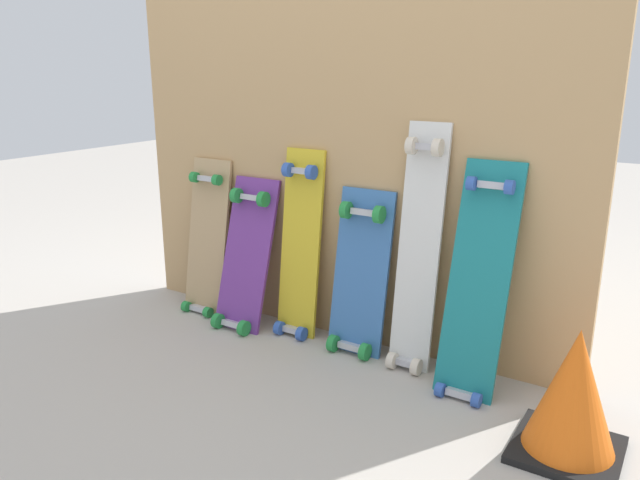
# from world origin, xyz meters

# --- Properties ---
(ground_plane) EXTENTS (12.00, 12.00, 0.00)m
(ground_plane) POSITION_xyz_m (0.00, 0.00, 0.00)
(ground_plane) COLOR #B2AAA0
(plywood_wall_panel) EXTENTS (2.04, 0.04, 1.84)m
(plywood_wall_panel) POSITION_xyz_m (0.00, 0.07, 0.92)
(plywood_wall_panel) COLOR tan
(plywood_wall_panel) RESTS_ON ground
(skateboard_natural) EXTENTS (0.22, 0.19, 0.78)m
(skateboard_natural) POSITION_xyz_m (-0.65, -0.03, 0.32)
(skateboard_natural) COLOR tan
(skateboard_natural) RESTS_ON ground
(skateboard_purple) EXTENTS (0.24, 0.27, 0.71)m
(skateboard_purple) POSITION_xyz_m (-0.39, -0.07, 0.29)
(skateboard_purple) COLOR #6B338C
(skateboard_purple) RESTS_ON ground
(skateboard_yellow) EXTENTS (0.19, 0.17, 0.86)m
(skateboard_yellow) POSITION_xyz_m (-0.14, -0.02, 0.36)
(skateboard_yellow) COLOR gold
(skateboard_yellow) RESTS_ON ground
(skateboard_blue) EXTENTS (0.24, 0.19, 0.72)m
(skateboard_blue) POSITION_xyz_m (0.16, -0.03, 0.30)
(skateboard_blue) COLOR #386BAD
(skateboard_blue) RESTS_ON ground
(skateboard_white) EXTENTS (0.16, 0.19, 0.99)m
(skateboard_white) POSITION_xyz_m (0.40, -0.03, 0.43)
(skateboard_white) COLOR silver
(skateboard_white) RESTS_ON ground
(skateboard_teal) EXTENTS (0.21, 0.28, 0.88)m
(skateboard_teal) POSITION_xyz_m (0.65, -0.08, 0.37)
(skateboard_teal) COLOR #197A7F
(skateboard_teal) RESTS_ON ground
(traffic_cone) EXTENTS (0.30, 0.30, 0.40)m
(traffic_cone) POSITION_xyz_m (1.03, -0.32, 0.20)
(traffic_cone) COLOR black
(traffic_cone) RESTS_ON ground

